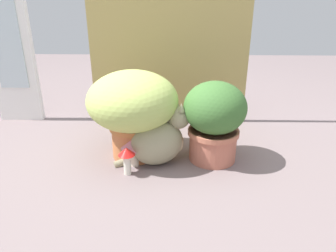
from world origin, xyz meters
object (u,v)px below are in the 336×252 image
(leafy_planter, at_px, (214,119))
(mushroom_ornament_pink, at_px, (134,145))
(cat, at_px, (160,140))
(mushroom_ornament_red, at_px, (127,156))
(grass_planter, at_px, (133,106))

(leafy_planter, xyz_separation_m, mushroom_ornament_pink, (-0.38, -0.08, -0.11))
(cat, xyz_separation_m, mushroom_ornament_red, (-0.15, -0.11, -0.03))
(cat, relative_size, mushroom_ornament_pink, 2.58)
(grass_planter, relative_size, cat, 1.13)
(cat, height_order, mushroom_ornament_pink, cat)
(grass_planter, xyz_separation_m, mushroom_ornament_red, (-0.01, -0.18, -0.17))
(leafy_planter, height_order, mushroom_ornament_red, leafy_planter)
(grass_planter, bearing_deg, cat, -27.70)
(mushroom_ornament_red, bearing_deg, leafy_planter, 21.24)
(cat, distance_m, mushroom_ornament_red, 0.19)
(grass_planter, xyz_separation_m, leafy_planter, (0.39, -0.03, -0.05))
(mushroom_ornament_pink, bearing_deg, cat, 13.48)
(mushroom_ornament_pink, xyz_separation_m, mushroom_ornament_red, (-0.02, -0.08, -0.02))
(mushroom_ornament_red, bearing_deg, grass_planter, 86.54)
(leafy_planter, bearing_deg, grass_planter, 176.26)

